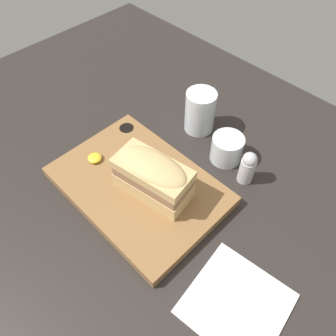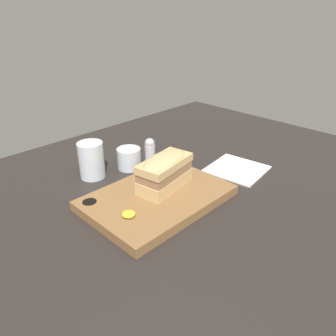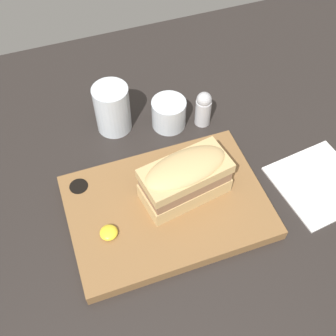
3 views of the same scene
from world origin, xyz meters
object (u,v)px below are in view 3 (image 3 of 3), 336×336
at_px(napkin, 319,183).
at_px(sandwich, 185,177).
at_px(wine_glass, 169,114).
at_px(serving_board, 167,207).
at_px(water_glass, 113,111).
at_px(salt_shaker, 203,108).

bearing_deg(napkin, sandwich, 168.57).
bearing_deg(sandwich, wine_glass, 78.92).
height_order(serving_board, wine_glass, wine_glass).
bearing_deg(napkin, water_glass, 140.29).
bearing_deg(napkin, serving_board, 171.92).
relative_size(serving_board, salt_shaker, 4.28).
relative_size(wine_glass, napkin, 0.41).
height_order(serving_board, water_glass, water_glass).
height_order(water_glass, wine_glass, water_glass).
distance_m(sandwich, napkin, 0.26).
height_order(sandwich, water_glass, sandwich).
bearing_deg(salt_shaker, napkin, -56.03).
height_order(sandwich, wine_glass, sandwich).
height_order(water_glass, napkin, water_glass).
relative_size(water_glass, salt_shaker, 1.28).
bearing_deg(serving_board, napkin, -8.08).
bearing_deg(water_glass, salt_shaker, -15.72).
distance_m(serving_board, water_glass, 0.23).
height_order(sandwich, napkin, sandwich).
bearing_deg(wine_glass, sandwich, -101.08).
relative_size(water_glass, wine_glass, 1.47).
bearing_deg(water_glass, wine_glass, -15.95).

